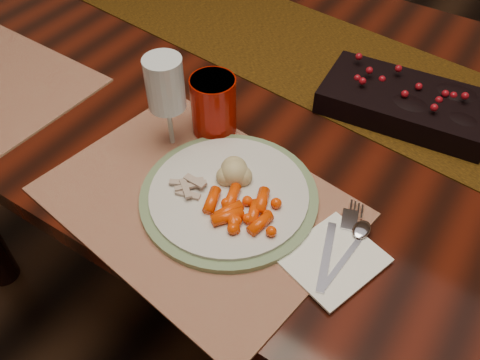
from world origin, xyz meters
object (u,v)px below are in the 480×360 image
Objects in this scene: dinner_plate at (229,195)px; dining_table at (307,225)px; turkey_shreds at (186,186)px; placemat_main at (197,202)px; wine_glass at (168,105)px; baby_carrots at (237,209)px; napkin at (333,259)px; centerpiece at (406,100)px; red_cup at (214,105)px; mashed_potatoes at (240,166)px.

dining_table is at bearing 84.78° from dinner_plate.
turkey_shreds reaches higher than dinner_plate.
wine_glass is (-0.12, 0.09, 0.09)m from placemat_main.
baby_carrots is 0.16m from napkin.
placemat_main is 0.03m from turkey_shreds.
centerpiece reaches higher than dining_table.
placemat_main is 7.28× the size of turkey_shreds.
dining_table is at bearing 49.92° from red_cup.
dinner_plate is (0.04, 0.03, 0.01)m from placemat_main.
red_cup reaches higher than napkin.
dining_table is 27.32× the size of turkey_shreds.
mashed_potatoes is at bearing -97.17° from dining_table.
placemat_main is at bearing -64.35° from red_cup.
turkey_shreds is 0.48× the size of napkin.
dining_table is 0.49m from red_cup.
mashed_potatoes is 0.62× the size of napkin.
wine_glass is at bearing 152.13° from placemat_main.
baby_carrots is 0.22m from wine_glass.
wine_glass is (-0.20, 0.09, 0.06)m from baby_carrots.
placemat_main is at bearing -177.93° from baby_carrots.
dining_table is 3.75× the size of placemat_main.
dinner_plate reaches higher than napkin.
dining_table is 0.49m from dinner_plate.
baby_carrots is at bearing 10.61° from placemat_main.
mashed_potatoes is at bearing -178.04° from napkin.
mashed_potatoes is at bearing 51.00° from turkey_shreds.
red_cup is at bearing 133.98° from baby_carrots.
baby_carrots is at bearing -23.83° from wine_glass.
baby_carrots is 0.97× the size of red_cup.
baby_carrots is at bearing -46.02° from red_cup.
red_cup is (-0.32, 0.14, 0.05)m from napkin.
napkin is at bearing 4.80° from baby_carrots.
turkey_shreds is (-0.22, -0.40, -0.01)m from centerpiece.
baby_carrots is at bearing -107.44° from centerpiece.
centerpiece is 0.65× the size of placemat_main.
red_cup reaches higher than placemat_main.
centerpiece is 0.37m from mashed_potatoes.
placemat_main is at bearing -36.42° from wine_glass.
wine_glass reaches higher than dinner_plate.
placemat_main is 0.09m from mashed_potatoes.
dining_table is 0.51m from placemat_main.
dining_table is 0.53m from turkey_shreds.
dining_table is 0.49m from mashed_potatoes.
red_cup is at bearing 173.05° from napkin.
red_cup is at bearing 57.98° from wine_glass.
baby_carrots reaches higher than dinner_plate.
centerpiece is 4.76× the size of turkey_shreds.
mashed_potatoes is at bearing -116.70° from centerpiece.
red_cup reaches higher than baby_carrots.
mashed_potatoes is 0.14m from red_cup.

